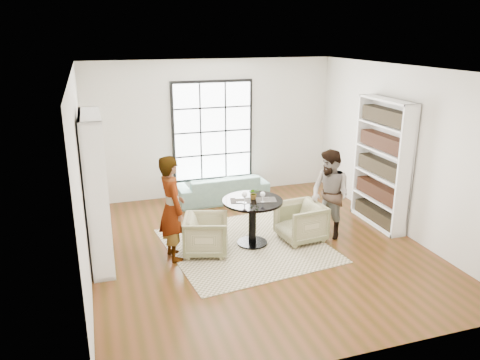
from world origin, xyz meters
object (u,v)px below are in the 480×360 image
object	(u,v)px
armchair_left	(206,235)
person_left	(172,208)
wine_glass_left	(245,195)
person_right	(330,194)
wine_glass_right	(263,195)
sofa	(222,188)
flower_centerpiece	(254,193)
pedestal_table	(252,212)
armchair_right	(301,222)

from	to	relation	value
armchair_left	person_left	xyz separation A→B (m)	(-0.55, -0.00, 0.54)
person_left	wine_glass_left	world-z (taller)	person_left
person_right	wine_glass_right	xyz separation A→B (m)	(-1.29, -0.06, 0.16)
armchair_left	person_right	size ratio (longest dim) A/B	0.45
wine_glass_left	sofa	bearing A→B (deg)	83.39
person_right	flower_centerpiece	distance (m)	1.40
sofa	armchair_left	world-z (taller)	armchair_left
person_right	sofa	bearing A→B (deg)	-169.30
pedestal_table	sofa	size ratio (longest dim) A/B	0.52
person_right	wine_glass_left	world-z (taller)	person_right
person_left	person_right	size ratio (longest dim) A/B	1.08
wine_glass_left	person_right	bearing A→B (deg)	0.57
sofa	wine_glass_right	world-z (taller)	wine_glass_right
sofa	flower_centerpiece	distance (m)	2.34
pedestal_table	wine_glass_right	distance (m)	0.41
armchair_right	wine_glass_right	size ratio (longest dim) A/B	4.00
wine_glass_right	flower_centerpiece	xyz separation A→B (m)	(-0.09, 0.19, -0.04)
pedestal_table	sofa	xyz separation A→B (m)	(0.10, 2.29, -0.30)
armchair_right	person_right	xyz separation A→B (m)	(0.55, 0.00, 0.46)
armchair_right	armchair_left	bearing A→B (deg)	-96.16
pedestal_table	wine_glass_left	xyz separation A→B (m)	(-0.18, -0.11, 0.38)
armchair_left	wine_glass_right	world-z (taller)	wine_glass_right
armchair_left	person_left	bearing A→B (deg)	107.08
pedestal_table	armchair_right	world-z (taller)	pedestal_table
person_left	armchair_right	bearing A→B (deg)	-97.73
person_left	person_right	xyz separation A→B (m)	(2.81, -0.01, -0.07)
armchair_left	armchair_right	bearing A→B (deg)	-73.19
armchair_right	person_left	distance (m)	2.32
armchair_right	flower_centerpiece	size ratio (longest dim) A/B	3.78
person_right	wine_glass_left	bearing A→B (deg)	-107.67
sofa	person_left	bearing A→B (deg)	55.87
armchair_right	wine_glass_right	world-z (taller)	wine_glass_right
wine_glass_right	flower_centerpiece	distance (m)	0.22
sofa	armchair_right	distance (m)	2.51
pedestal_table	sofa	bearing A→B (deg)	87.53
sofa	person_right	bearing A→B (deg)	116.83
pedestal_table	person_left	world-z (taller)	person_left
armchair_left	armchair_right	xyz separation A→B (m)	(1.71, -0.01, 0.01)
pedestal_table	armchair_right	size ratio (longest dim) A/B	1.38
armchair_left	flower_centerpiece	world-z (taller)	flower_centerpiece
armchair_right	person_right	world-z (taller)	person_right
wine_glass_left	pedestal_table	bearing A→B (deg)	31.70
person_left	wine_glass_right	distance (m)	1.52
sofa	person_left	size ratio (longest dim) A/B	1.14
armchair_right	flower_centerpiece	world-z (taller)	flower_centerpiece
pedestal_table	wine_glass_left	distance (m)	0.43
person_left	person_right	distance (m)	2.81
sofa	armchair_right	bearing A→B (deg)	105.79
pedestal_table	person_right	distance (m)	1.44
person_left	sofa	bearing A→B (deg)	-39.55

